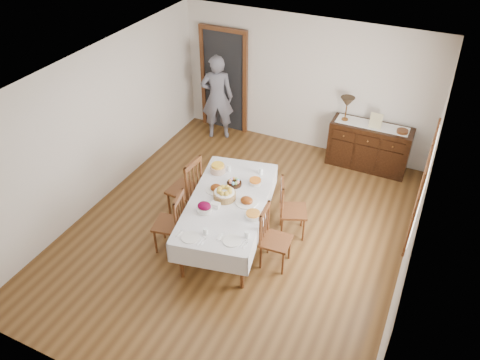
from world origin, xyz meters
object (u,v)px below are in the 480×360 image
at_px(person, 217,95).
at_px(table_lamp, 347,103).
at_px(dining_table, 228,205).
at_px(chair_left_far, 187,188).
at_px(chair_right_far, 290,208).
at_px(sideboard, 369,146).
at_px(chair_right_near, 273,237).
at_px(chair_left_near, 172,222).

xyz_separation_m(person, table_lamp, (2.57, 0.17, 0.29)).
xyz_separation_m(dining_table, chair_left_far, (-0.85, 0.22, -0.10)).
relative_size(dining_table, chair_right_far, 2.38).
bearing_deg(person, dining_table, 96.01).
height_order(dining_table, sideboard, sideboard).
bearing_deg(chair_right_near, table_lamp, -6.85).
bearing_deg(sideboard, person, -176.75).
height_order(chair_right_far, person, person).
bearing_deg(dining_table, sideboard, 51.40).
bearing_deg(chair_left_far, chair_right_far, 104.54).
relative_size(chair_left_far, table_lamp, 2.42).
bearing_deg(chair_left_near, sideboard, 136.01).
xyz_separation_m(chair_left_near, sideboard, (2.15, 3.45, -0.07)).
distance_m(dining_table, chair_right_near, 0.85).
bearing_deg(table_lamp, dining_table, -108.49).
distance_m(chair_left_far, sideboard, 3.56).
bearing_deg(table_lamp, chair_right_near, -93.03).
distance_m(chair_left_near, chair_left_far, 0.79).
bearing_deg(chair_right_near, person, 35.47).
height_order(dining_table, chair_right_far, chair_right_far).
relative_size(chair_right_near, person, 0.52).
height_order(chair_left_far, table_lamp, table_lamp).
bearing_deg(table_lamp, chair_left_near, -115.36).
height_order(chair_right_near, table_lamp, table_lamp).
distance_m(chair_left_near, person, 3.43).
distance_m(chair_left_near, sideboard, 4.06).
height_order(person, table_lamp, person).
distance_m(chair_left_near, chair_right_far, 1.80).
bearing_deg(chair_left_far, person, -158.86).
height_order(dining_table, person, person).
bearing_deg(chair_right_near, dining_table, 72.18).
height_order(dining_table, chair_right_near, chair_right_near).
height_order(chair_right_near, chair_right_far, chair_right_far).
bearing_deg(sideboard, chair_right_far, -105.89).
height_order(dining_table, table_lamp, table_lamp).
xyz_separation_m(chair_left_far, person, (-0.75, 2.51, 0.38)).
bearing_deg(sideboard, dining_table, -117.07).
relative_size(chair_right_near, sideboard, 0.67).
xyz_separation_m(dining_table, sideboard, (1.49, 2.91, -0.22)).
distance_m(chair_left_far, chair_right_near, 1.71).
bearing_deg(chair_right_far, chair_left_near, 103.13).
relative_size(chair_left_near, sideboard, 0.69).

